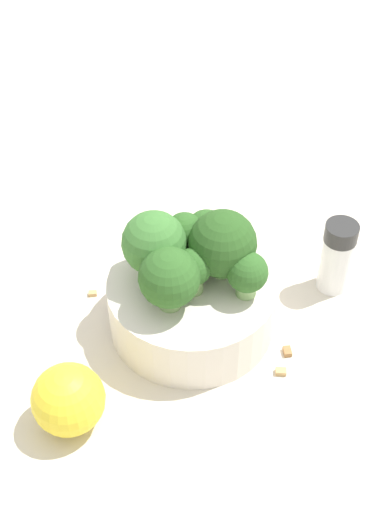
% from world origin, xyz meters
% --- Properties ---
extents(ground_plane, '(3.00, 3.00, 0.00)m').
position_xyz_m(ground_plane, '(0.00, 0.00, 0.00)').
color(ground_plane, beige).
extents(bowl, '(0.15, 0.15, 0.05)m').
position_xyz_m(bowl, '(0.00, 0.00, 0.03)').
color(bowl, silver).
rests_on(bowl, ground_plane).
extents(broccoli_floret_0, '(0.03, 0.03, 0.04)m').
position_xyz_m(broccoli_floret_0, '(-0.01, 0.01, 0.08)').
color(broccoli_floret_0, '#7A9E5B').
rests_on(broccoli_floret_0, bowl).
extents(broccoli_floret_1, '(0.05, 0.05, 0.06)m').
position_xyz_m(broccoli_floret_1, '(0.00, 0.03, 0.08)').
color(broccoli_floret_1, '#7A9E5B').
rests_on(broccoli_floret_1, bowl).
extents(broccoli_floret_2, '(0.04, 0.04, 0.05)m').
position_xyz_m(broccoli_floret_2, '(0.01, -0.04, 0.08)').
color(broccoli_floret_2, '#7A9E5B').
rests_on(broccoli_floret_2, bowl).
extents(broccoli_floret_3, '(0.06, 0.06, 0.07)m').
position_xyz_m(broccoli_floret_3, '(-0.01, -0.02, 0.09)').
color(broccoli_floret_3, '#8EB770').
rests_on(broccoli_floret_3, bowl).
extents(broccoli_floret_4, '(0.06, 0.06, 0.07)m').
position_xyz_m(broccoli_floret_4, '(0.03, 0.01, 0.09)').
color(broccoli_floret_4, '#84AD66').
rests_on(broccoli_floret_4, bowl).
extents(broccoli_floret_5, '(0.04, 0.04, 0.04)m').
position_xyz_m(broccoli_floret_5, '(-0.04, -0.02, 0.08)').
color(broccoli_floret_5, '#84AD66').
rests_on(broccoli_floret_5, bowl).
extents(broccoli_floret_6, '(0.03, 0.03, 0.05)m').
position_xyz_m(broccoli_floret_6, '(0.02, -0.02, 0.09)').
color(broccoli_floret_6, '#7A9E5B').
rests_on(broccoli_floret_6, bowl).
extents(pepper_shaker, '(0.03, 0.03, 0.08)m').
position_xyz_m(pepper_shaker, '(-0.08, -0.12, 0.04)').
color(pepper_shaker, silver).
rests_on(pepper_shaker, ground_plane).
extents(lemon_wedge, '(0.06, 0.06, 0.06)m').
position_xyz_m(lemon_wedge, '(0.02, 0.14, 0.03)').
color(lemon_wedge, yellow).
rests_on(lemon_wedge, ground_plane).
extents(almond_crumb_0, '(0.01, 0.01, 0.01)m').
position_xyz_m(almond_crumb_0, '(0.05, -0.13, 0.00)').
color(almond_crumb_0, tan).
rests_on(almond_crumb_0, ground_plane).
extents(almond_crumb_1, '(0.01, 0.01, 0.01)m').
position_xyz_m(almond_crumb_1, '(-0.10, 0.00, 0.00)').
color(almond_crumb_1, tan).
rests_on(almond_crumb_1, ground_plane).
extents(almond_crumb_2, '(0.01, 0.01, 0.01)m').
position_xyz_m(almond_crumb_2, '(-0.09, -0.02, 0.00)').
color(almond_crumb_2, olive).
rests_on(almond_crumb_2, ground_plane).
extents(almond_crumb_3, '(0.01, 0.01, 0.01)m').
position_xyz_m(almond_crumb_3, '(0.10, 0.03, 0.00)').
color(almond_crumb_3, tan).
rests_on(almond_crumb_3, ground_plane).
extents(almond_crumb_4, '(0.01, 0.01, 0.01)m').
position_xyz_m(almond_crumb_4, '(0.09, -0.04, 0.00)').
color(almond_crumb_4, olive).
rests_on(almond_crumb_4, ground_plane).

